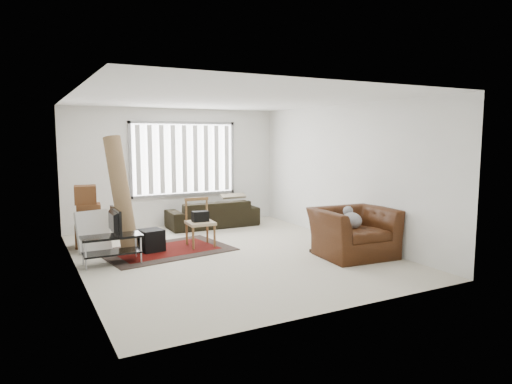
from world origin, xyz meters
TOP-DOWN VIEW (x-y plane):
  - room at (0.03, 0.51)m, footprint 6.00×6.02m
  - persian_rug at (-0.92, 0.76)m, footprint 2.43×1.80m
  - tv_stand at (-1.95, 0.32)m, footprint 0.95×0.43m
  - tv at (-1.95, 0.32)m, footprint 0.10×0.77m
  - subwoofer at (-1.17, 0.82)m, footprint 0.45×0.45m
  - moving_boxes at (-2.12, 1.78)m, footprint 0.52×0.49m
  - white_flatpack at (-2.09, 1.32)m, footprint 0.63×0.40m
  - rolled_rug at (-1.61, 1.15)m, footprint 0.59×0.82m
  - sofa at (0.69, 2.45)m, footprint 2.08×0.93m
  - side_chair at (-0.25, 0.77)m, footprint 0.51×0.51m
  - armchair at (1.86, -1.10)m, footprint 1.37×1.21m

SIDE VIEW (x-z plane):
  - persian_rug at x=-0.92m, z-range 0.00..0.02m
  - subwoofer at x=-1.17m, z-range 0.02..0.41m
  - tv_stand at x=-1.95m, z-range 0.11..0.58m
  - white_flatpack at x=-2.09m, z-range 0.00..0.75m
  - sofa at x=0.69m, z-range 0.00..0.79m
  - armchair at x=1.86m, z-range 0.00..0.95m
  - side_chair at x=-0.25m, z-range 0.05..0.96m
  - moving_boxes at x=-2.12m, z-range -0.04..1.12m
  - tv at x=-1.95m, z-range 0.47..0.92m
  - rolled_rug at x=-1.61m, z-range 0.00..2.09m
  - room at x=0.03m, z-range 0.40..3.11m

